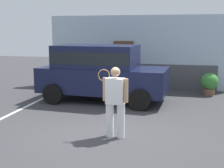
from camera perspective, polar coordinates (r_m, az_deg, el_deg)
ground_plane at (r=7.85m, az=-2.02°, el=-9.08°), size 40.00×40.00×0.00m
parking_stripe_0 at (r=10.40m, az=-17.09°, el=-4.69°), size 0.12×4.40×0.01m
house_frontage at (r=13.68m, az=4.92°, el=5.64°), size 8.15×0.40×3.23m
parked_suv at (r=11.03m, az=-2.21°, el=2.65°), size 4.70×2.37×2.05m
tennis_player_man at (r=7.28m, az=0.60°, el=-3.23°), size 0.77×0.31×1.73m
potted_plant_by_porch at (r=12.70m, az=17.93°, el=0.20°), size 0.68×0.68×0.90m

